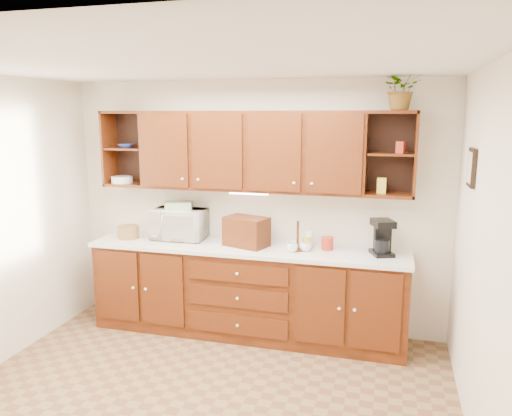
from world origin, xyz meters
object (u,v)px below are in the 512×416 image
Objects in this scene: bread_box at (246,232)px; potted_plant at (402,89)px; coffee_maker at (382,238)px; microwave at (179,224)px.

potted_plant is at bearing 21.61° from bread_box.
coffee_maker is (1.33, 0.04, 0.01)m from bread_box.
coffee_maker reaches higher than bread_box.
coffee_maker is 0.89× the size of potted_plant.
coffee_maker reaches higher than microwave.
microwave is at bearing 156.99° from coffee_maker.
bread_box is at bearing 160.59° from coffee_maker.
potted_plant is (1.44, 0.07, 1.39)m from bread_box.
microwave reaches higher than bread_box.
potted_plant is at bearing -3.96° from microwave.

